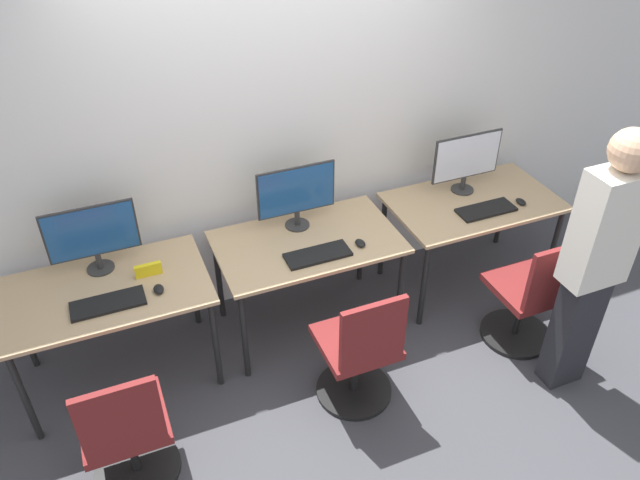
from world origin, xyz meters
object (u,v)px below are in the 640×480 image
object	(u,v)px
mouse_center	(360,243)
office_chair_center	(359,356)
person_right	(597,257)
mouse_left	(159,289)
monitor_center	(296,194)
office_chair_right	(530,300)
monitor_left	(92,235)
keyboard_right	(486,210)
monitor_right	(467,160)
office_chair_left	(128,437)
keyboard_center	(318,255)
mouse_right	(521,202)
keyboard_left	(108,303)

from	to	relation	value
mouse_center	office_chair_center	xyz separation A→B (m)	(-0.26, -0.58, -0.37)
person_right	mouse_center	bearing A→B (deg)	138.16
mouse_left	monitor_center	distance (m)	1.07
mouse_left	office_chair_right	bearing A→B (deg)	-14.52
mouse_left	mouse_center	size ratio (longest dim) A/B	1.00
monitor_left	keyboard_right	xyz separation A→B (m)	(2.57, -0.36, -0.24)
monitor_right	office_chair_right	size ratio (longest dim) A/B	0.59
monitor_left	monitor_right	xyz separation A→B (m)	(2.57, -0.06, 0.00)
office_chair_left	keyboard_center	distance (m)	1.52
monitor_right	mouse_right	size ratio (longest dim) A/B	5.95
keyboard_left	monitor_right	world-z (taller)	monitor_right
keyboard_center	monitor_right	distance (m)	1.35
keyboard_left	mouse_right	bearing A→B (deg)	-0.28
monitor_center	office_chair_center	distance (m)	1.12
monitor_left	monitor_center	bearing A→B (deg)	-1.02
keyboard_right	mouse_right	distance (m)	0.28
keyboard_right	mouse_right	size ratio (longest dim) A/B	4.64
monitor_left	monitor_center	size ratio (longest dim) A/B	1.00
monitor_left	monitor_right	bearing A→B (deg)	-1.25
monitor_left	monitor_center	xyz separation A→B (m)	(1.28, -0.02, 0.00)
keyboard_center	office_chair_center	size ratio (longest dim) A/B	0.46
mouse_left	monitor_center	size ratio (longest dim) A/B	0.17
office_chair_center	office_chair_right	distance (m)	1.26
mouse_left	office_chair_left	xyz separation A→B (m)	(-0.34, -0.68, -0.37)
monitor_right	mouse_right	xyz separation A→B (m)	(0.28, -0.32, -0.24)
keyboard_center	office_chair_center	world-z (taller)	office_chair_center
mouse_left	office_chair_center	xyz separation A→B (m)	(1.03, -0.62, -0.37)
office_chair_center	office_chair_left	bearing A→B (deg)	-177.50
monitor_center	mouse_center	distance (m)	0.53
office_chair_right	mouse_left	bearing A→B (deg)	165.48
keyboard_center	person_right	size ratio (longest dim) A/B	0.24
office_chair_left	office_chair_right	xyz separation A→B (m)	(2.63, 0.09, 0.00)
office_chair_left	person_right	world-z (taller)	person_right
monitor_center	office_chair_right	bearing A→B (deg)	-35.40
mouse_center	mouse_right	world-z (taller)	same
office_chair_left	mouse_center	world-z (taller)	office_chair_left
monitor_center	person_right	world-z (taller)	person_right
office_chair_right	keyboard_left	bearing A→B (deg)	167.25
office_chair_left	monitor_right	world-z (taller)	monitor_right
office_chair_left	monitor_right	xyz separation A→B (m)	(2.62, 0.97, 0.60)
office_chair_left	mouse_center	bearing A→B (deg)	21.36
monitor_center	keyboard_right	distance (m)	1.35
office_chair_center	keyboard_right	bearing A→B (deg)	25.92
monitor_right	person_right	distance (m)	1.25
office_chair_left	mouse_right	bearing A→B (deg)	12.70
person_right	office_chair_center	bearing A→B (deg)	165.23
keyboard_center	mouse_right	world-z (taller)	mouse_right
keyboard_left	mouse_left	world-z (taller)	mouse_left
keyboard_left	mouse_left	distance (m)	0.29
mouse_left	office_chair_left	bearing A→B (deg)	-116.84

